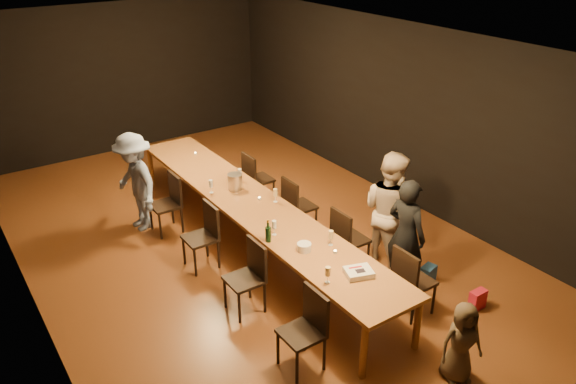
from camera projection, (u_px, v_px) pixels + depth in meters
ground at (254, 248)px, 8.38m from camera, size 10.00×10.00×0.00m
room_shell at (249, 115)px, 7.47m from camera, size 6.04×10.04×3.02m
table at (252, 206)px, 8.07m from camera, size 0.90×6.00×0.75m
chair_right_0 at (414, 280)px, 6.83m from camera, size 0.42×0.42×0.93m
chair_right_1 at (351, 239)px, 7.72m from camera, size 0.42×0.42×0.93m
chair_right_2 at (300, 205)px, 8.61m from camera, size 0.42×0.42×0.93m
chair_right_3 at (259, 178)px, 9.50m from camera, size 0.42×0.42×0.93m
chair_left_0 at (301, 333)px, 5.97m from camera, size 0.42×0.42×0.93m
chair_left_1 at (244, 279)px, 6.86m from camera, size 0.42×0.42×0.93m
chair_left_2 at (200, 237)px, 7.75m from camera, size 0.42×0.42×0.93m
chair_left_3 at (165, 205)px, 8.63m from camera, size 0.42×0.42×0.93m
woman_birthday at (406, 235)px, 7.21m from camera, size 0.44×0.61×1.55m
woman_tan at (390, 210)px, 7.65m from camera, size 0.71×0.88×1.70m
man_blue at (135, 182)px, 8.60m from camera, size 0.68×1.07×1.58m
child at (461, 342)px, 5.82m from camera, size 0.54×0.45×0.95m
gift_bag_red at (478, 300)px, 7.03m from camera, size 0.22×0.12×0.26m
gift_bag_blue at (428, 275)px, 7.50m from camera, size 0.25×0.19×0.28m
birthday_cake at (359, 272)px, 6.42m from camera, size 0.37×0.33×0.07m
plate_stack at (304, 247)px, 6.89m from camera, size 0.19×0.19×0.10m
champagne_bottle at (268, 231)px, 7.04m from camera, size 0.09×0.09×0.31m
ice_bucket at (235, 182)px, 8.42m from camera, size 0.24×0.24×0.25m
wineglass_0 at (328, 275)px, 6.26m from camera, size 0.06×0.06×0.21m
wineglass_1 at (331, 238)px, 6.98m from camera, size 0.06×0.06×0.21m
wineglass_2 at (274, 228)px, 7.21m from camera, size 0.06×0.06×0.21m
wineglass_3 at (275, 195)px, 8.05m from camera, size 0.06×0.06×0.21m
wineglass_4 at (211, 186)px, 8.32m from camera, size 0.06×0.06×0.21m
wineglass_5 at (240, 175)px, 8.69m from camera, size 0.06×0.06×0.21m
tealight_near at (335, 252)px, 6.85m from camera, size 0.05×0.05×0.03m
tealight_mid at (259, 199)px, 8.15m from camera, size 0.05×0.05×0.03m
tealight_far at (195, 154)px, 9.71m from camera, size 0.05×0.05×0.03m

